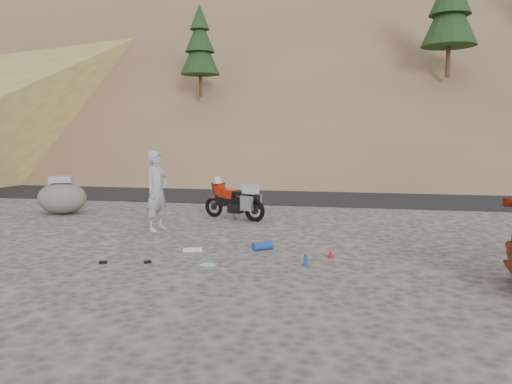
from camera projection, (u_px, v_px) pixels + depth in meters
ground at (189, 239)px, 11.34m from camera, size 140.00×140.00×0.00m
road at (260, 193)px, 20.11m from camera, size 120.00×7.00×0.05m
hillside at (317, 46)px, 49.90m from camera, size 120.00×73.00×46.72m
motorcycle at (237, 202)px, 13.81m from camera, size 1.89×0.97×1.18m
man at (158, 230)px, 12.33m from camera, size 0.65×0.82×1.97m
boulder at (62, 197)px, 14.81m from camera, size 1.58×1.39×1.12m
gear_white_cloth at (193, 250)px, 10.25m from camera, size 0.48×0.45×0.01m
gear_blue_mat at (263, 246)px, 10.26m from camera, size 0.44×0.38×0.17m
gear_bottle at (306, 260)px, 9.03m from camera, size 0.09×0.09×0.20m
gear_funnel at (331, 254)px, 9.58m from camera, size 0.15×0.15×0.16m
gear_glove_a at (103, 262)px, 9.21m from camera, size 0.16×0.14×0.04m
gear_glove_b at (148, 262)px, 9.23m from camera, size 0.16×0.15×0.04m
gear_blue_cloth at (208, 265)px, 9.09m from camera, size 0.31×0.25×0.01m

